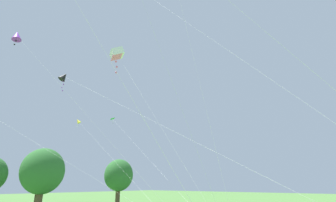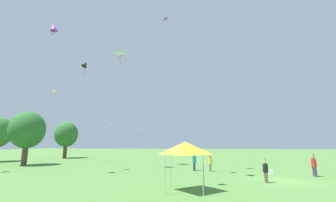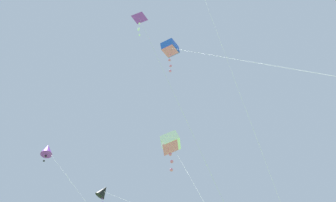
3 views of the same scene
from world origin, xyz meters
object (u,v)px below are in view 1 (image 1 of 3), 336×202
at_px(kite_green_delta_5, 113,120).
at_px(kite_white_box_10, 117,54).
at_px(kite_purple_diamond_1, 17,36).
at_px(kite_black_diamond_9, 64,77).
at_px(kite_yellow_diamond_0, 78,121).

bearing_deg(kite_green_delta_5, kite_white_box_10, -128.79).
bearing_deg(kite_purple_diamond_1, kite_white_box_10, -37.91).
distance_m(kite_purple_diamond_1, kite_black_diamond_9, 5.26).
distance_m(kite_black_diamond_9, kite_white_box_10, 5.10).
height_order(kite_purple_diamond_1, kite_white_box_10, kite_purple_diamond_1).
distance_m(kite_green_delta_5, kite_white_box_10, 14.77).
relative_size(kite_black_diamond_9, kite_white_box_10, 1.59).
relative_size(kite_yellow_diamond_0, kite_white_box_10, 1.47).
bearing_deg(kite_white_box_10, kite_green_delta_5, 51.21).
bearing_deg(kite_green_delta_5, kite_yellow_diamond_0, 152.43).
distance_m(kite_green_delta_5, kite_black_diamond_9, 14.58).
relative_size(kite_purple_diamond_1, kite_black_diamond_9, 0.66).
bearing_deg(kite_black_diamond_9, kite_white_box_10, -46.65).
xyz_separation_m(kite_green_delta_5, kite_white_box_10, (-9.08, -11.30, 2.88)).
height_order(kite_yellow_diamond_0, kite_purple_diamond_1, kite_purple_diamond_1).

